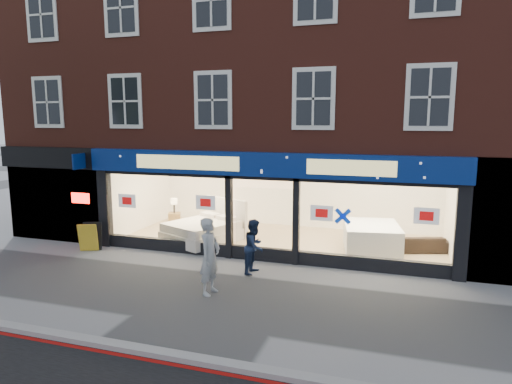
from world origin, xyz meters
The scene contains 12 objects.
ground centered at (0.00, 0.00, 0.00)m, with size 120.00×120.00×0.00m, color gray.
kerb_line centered at (0.00, -3.10, 0.01)m, with size 60.00×0.10×0.01m, color #8C0A07.
kerb_stone centered at (0.00, -2.90, 0.06)m, with size 60.00×0.25×0.12m, color gray.
showroom_floor centered at (0.00, 5.25, 0.05)m, with size 11.00×4.50×0.10m, color tan.
building centered at (-0.02, 6.93, 6.67)m, with size 19.00×8.26×10.30m.
display_bed centered at (-2.46, 4.33, 0.47)m, with size 2.73×2.94×1.34m.
bedside_table centered at (-4.40, 5.81, 0.38)m, with size 0.45×0.45×0.55m, color brown.
mattress_stack centered at (3.10, 4.88, 0.52)m, with size 2.00×2.36×0.83m.
sofa centered at (4.60, 5.22, 0.35)m, with size 1.73×0.68×0.51m, color black.
a_board centered at (-5.61, 2.34, 0.47)m, with size 0.61×0.39×0.94m, color gold.
pedestrian_grey centered at (-0.44, 0.16, 0.95)m, with size 0.69×0.45×1.90m, color #9FA2A6.
pedestrian_blue centered at (0.13, 1.94, 0.76)m, with size 0.74×0.58×1.53m, color #172441.
Camera 1 is at (3.91, -9.69, 4.26)m, focal length 32.00 mm.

